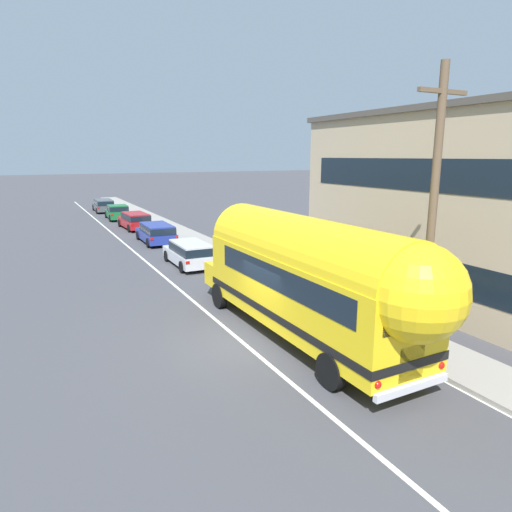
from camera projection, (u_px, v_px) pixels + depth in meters
ground_plane at (243, 343)px, 14.72m from camera, size 300.00×300.00×0.00m
lane_markings at (181, 262)px, 25.92m from camera, size 3.90×80.00×0.01m
sidewalk_slab at (244, 262)px, 25.55m from camera, size 2.13×90.00×0.15m
utility_pole at (433, 212)px, 12.85m from camera, size 1.80×0.24×8.50m
painted_bus at (310, 275)px, 14.22m from camera, size 2.69×11.88×4.12m
car_lead at (190, 252)px, 24.81m from camera, size 1.92×4.41×1.37m
car_second at (156, 232)px, 31.40m from camera, size 2.09×4.72×1.37m
car_third at (135, 220)px, 37.45m from camera, size 2.07×4.80×1.37m
car_fourth at (118, 212)px, 43.26m from camera, size 2.13×4.43×1.37m
car_fifth at (104, 205)px, 48.90m from camera, size 2.06×4.88×1.37m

